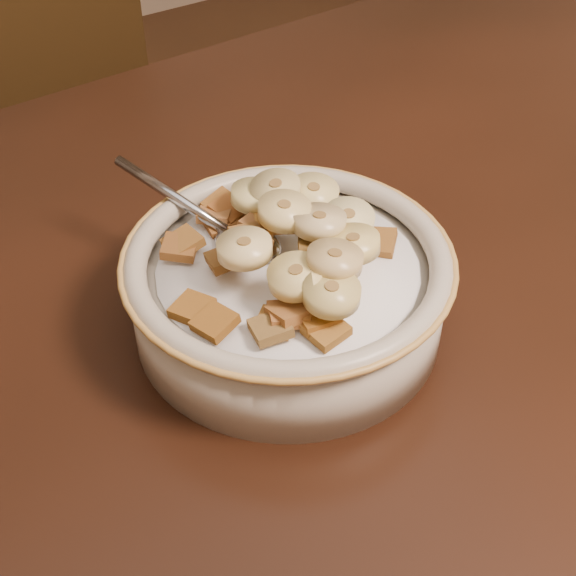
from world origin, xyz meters
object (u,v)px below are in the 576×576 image
table (508,336)px  chair (67,244)px  spoon (248,244)px  cereal_bowl (288,297)px

table → chair: 0.61m
chair → spoon: bearing=-97.2°
cereal_bowl → spoon: spoon is taller
table → spoon: 0.18m
table → spoon: size_ratio=30.95×
cereal_bowl → chair: bearing=90.0°
cereal_bowl → spoon: bearing=109.9°
spoon → chair: bearing=-111.2°
chair → cereal_bowl: 0.56m
cereal_bowl → spoon: (-0.01, 0.03, 0.03)m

